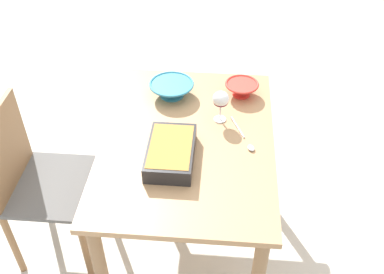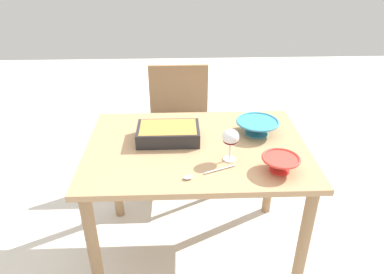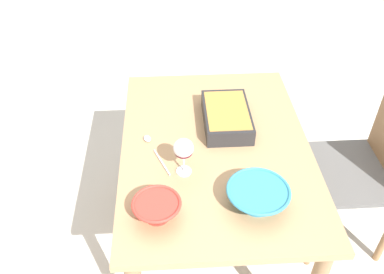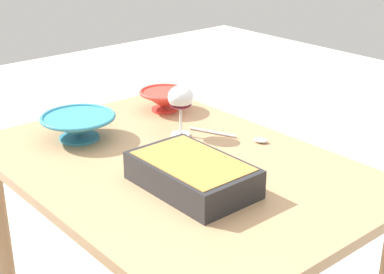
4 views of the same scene
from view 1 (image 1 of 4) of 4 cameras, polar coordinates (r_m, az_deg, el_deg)
ground_plane at (r=2.68m, az=-0.40°, el=-12.24°), size 8.00×8.00×0.00m
dining_table at (r=2.21m, az=-0.48°, el=-2.41°), size 1.14×0.80×0.74m
chair at (r=2.41m, az=-19.09°, el=-4.93°), size 0.45×0.41×0.89m
wine_glass at (r=2.17m, az=3.64°, el=4.61°), size 0.08×0.08×0.16m
casserole_dish at (r=2.00m, az=-2.68°, el=-1.86°), size 0.33×0.20×0.08m
mixing_bowl at (r=2.39m, az=6.26°, el=6.11°), size 0.18×0.18×0.07m
small_bowl at (r=2.38m, az=-2.57°, el=6.11°), size 0.23×0.23×0.08m
serving_spoon at (r=2.12m, az=6.81°, el=-0.39°), size 0.25×0.12×0.01m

